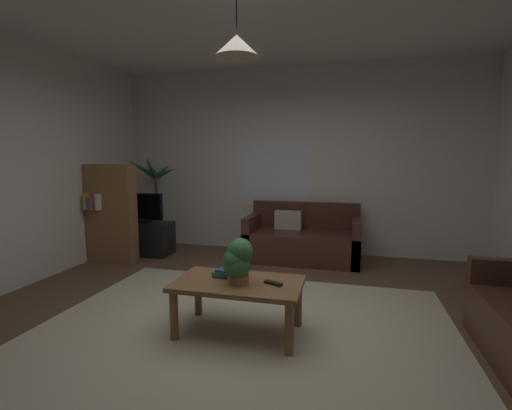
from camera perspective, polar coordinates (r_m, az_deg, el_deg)
floor at (r=3.49m, az=-1.28°, el=-18.16°), size 5.57×5.38×0.02m
rug at (r=3.32m, az=-2.27°, el=-19.38°), size 3.62×2.96×0.01m
wall_back at (r=5.82m, az=5.96°, el=6.82°), size 5.69×0.06×2.88m
window_pane at (r=5.84m, az=2.78°, el=5.14°), size 1.12×0.01×0.96m
couch_under_window at (r=5.44m, az=7.21°, el=-5.60°), size 1.62×0.80×0.82m
coffee_table at (r=3.19m, az=-2.77°, el=-13.02°), size 1.08×0.62×0.46m
book_on_table_0 at (r=3.29m, az=-5.35°, el=-10.90°), size 0.15×0.11×0.02m
book_on_table_1 at (r=3.27m, az=-5.36°, el=-10.57°), size 0.16×0.10×0.03m
book_on_table_2 at (r=3.27m, az=-5.13°, el=-10.10°), size 0.13×0.12×0.02m
remote_on_table_0 at (r=3.09m, az=2.70°, el=-12.04°), size 0.17×0.11×0.02m
potted_plant_on_table at (r=3.05m, az=-2.87°, el=-8.64°), size 0.25×0.23×0.38m
tv_stand at (r=5.99m, az=-17.17°, el=-4.92°), size 0.90×0.44×0.50m
tv at (r=5.89m, az=-17.46°, el=-0.38°), size 0.72×0.16×0.45m
potted_palm_corner at (r=6.33m, az=-15.29°, el=-0.56°), size 0.87×0.70×1.54m
bookshelf_corner at (r=5.60m, az=-21.62°, el=-1.22°), size 0.70×0.31×1.40m
pendant_lamp at (r=3.11m, az=-3.02°, el=23.51°), size 0.36×0.36×0.60m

